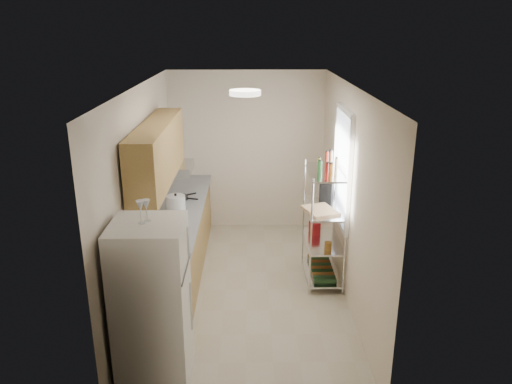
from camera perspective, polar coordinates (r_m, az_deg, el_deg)
The scene contains 16 objects.
room at distance 6.05m, azimuth -1.15°, elevation -0.36°, with size 2.52×4.42×2.62m.
counter_run at distance 6.84m, azimuth -8.84°, elevation -5.91°, with size 0.63×3.51×0.90m.
upper_cabinets at distance 6.10m, azimuth -11.16°, elevation 4.45°, with size 0.33×2.20×0.72m, color #AA8548.
range_hood at distance 6.96m, azimuth -9.37°, elevation 2.73°, with size 0.50×0.60×0.12m, color #B7BABC.
window at distance 6.42m, azimuth 9.88°, elevation 2.82°, with size 0.06×1.00×1.46m, color white.
bakers_rack at distance 6.46m, azimuth 7.83°, elevation -1.07°, with size 0.45×0.90×1.73m.
ceiling_dome at distance 5.46m, azimuth -1.26°, elevation 11.29°, with size 0.34×0.34×0.06m, color white.
refrigerator at distance 4.87m, azimuth -11.78°, elevation -12.29°, with size 0.66×0.66×1.60m, color silver.
wine_glass_a at distance 4.49m, azimuth -13.03°, elevation -2.25°, with size 0.08×0.08×0.21m, color silver, non-canonical shape.
wine_glass_b at distance 4.53m, azimuth -12.40°, elevation -2.08°, with size 0.07×0.07×0.20m, color silver, non-canonical shape.
rice_cooker at distance 6.74m, azimuth -9.14°, elevation -1.26°, with size 0.26×0.26×0.21m, color silver.
frying_pan_large at distance 7.19m, azimuth -8.77°, elevation -0.63°, with size 0.25×0.25×0.04m, color black.
frying_pan_small at distance 7.23m, azimuth -8.72°, elevation -0.53°, with size 0.21×0.21×0.04m, color black.
cutting_board at distance 6.38m, azimuth 7.37°, elevation -2.09°, with size 0.35×0.45×0.03m, color tan.
espresso_machine at distance 6.77m, azimuth 8.08°, elevation 0.26°, with size 0.17×0.25×0.29m, color black.
storage_bag at distance 6.83m, azimuth 6.71°, elevation -4.10°, with size 0.11×0.15×0.17m, color maroon.
Camera 1 is at (0.05, -5.72, 3.27)m, focal length 35.00 mm.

